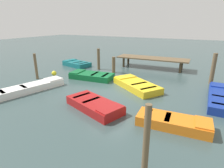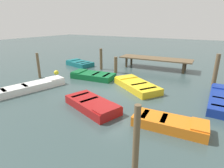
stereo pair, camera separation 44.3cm
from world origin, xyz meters
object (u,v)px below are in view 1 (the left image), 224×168
at_px(rowboat_blue, 222,98).
at_px(rowboat_green, 91,76).
at_px(rowboat_teal, 77,64).
at_px(mooring_piling_far_left, 146,139).
at_px(mooring_piling_far_right, 213,69).
at_px(marker_buoy, 54,73).
at_px(rowboat_yellow, 136,85).
at_px(mooring_piling_center, 99,59).
at_px(dock_segment, 152,59).
at_px(mooring_piling_near_left, 114,65).
at_px(mooring_piling_near_right, 36,66).
at_px(rowboat_orange, 173,122).
at_px(rowboat_red, 95,105).
at_px(rowboat_white, 30,88).

relative_size(rowboat_blue, rowboat_green, 1.21).
bearing_deg(rowboat_teal, mooring_piling_far_left, 149.17).
height_order(mooring_piling_far_right, marker_buoy, mooring_piling_far_right).
xyz_separation_m(rowboat_yellow, mooring_piling_center, (-4.64, 3.06, 0.69)).
xyz_separation_m(rowboat_yellow, marker_buoy, (-6.35, -0.55, 0.07)).
relative_size(dock_segment, marker_buoy, 13.09).
distance_m(mooring_piling_near_left, mooring_piling_near_right, 5.88).
bearing_deg(rowboat_green, rowboat_yellow, 167.31).
xyz_separation_m(mooring_piling_center, mooring_piling_near_right, (-2.52, -4.50, 0.02)).
bearing_deg(marker_buoy, rowboat_yellow, 4.94).
relative_size(rowboat_green, rowboat_orange, 1.13).
distance_m(rowboat_orange, mooring_piling_far_right, 6.93).
bearing_deg(rowboat_green, dock_segment, -125.59).
xyz_separation_m(rowboat_red, mooring_piling_far_right, (4.86, 6.87, 0.81)).
distance_m(dock_segment, mooring_piling_center, 4.78).
bearing_deg(dock_segment, mooring_piling_far_right, -30.06).
xyz_separation_m(rowboat_white, rowboat_green, (1.83, 3.91, 0.00)).
distance_m(dock_segment, rowboat_white, 10.37).
height_order(rowboat_red, mooring_piling_far_left, mooring_piling_far_left).
xyz_separation_m(rowboat_red, mooring_piling_far_left, (3.32, -2.58, 0.79)).
xyz_separation_m(rowboat_white, rowboat_orange, (8.36, -0.10, 0.00)).
relative_size(rowboat_red, mooring_piling_far_right, 1.55).
relative_size(rowboat_yellow, rowboat_orange, 1.25).
distance_m(rowboat_red, mooring_piling_far_left, 4.28).
bearing_deg(mooring_piling_far_left, mooring_piling_near_right, 153.70).
relative_size(dock_segment, rowboat_red, 1.97).
height_order(rowboat_orange, mooring_piling_near_right, mooring_piling_near_right).
bearing_deg(dock_segment, rowboat_green, -122.21).
height_order(rowboat_red, rowboat_green, same).
bearing_deg(rowboat_blue, rowboat_green, 88.24).
bearing_deg(mooring_piling_near_left, rowboat_green, -106.52).
bearing_deg(mooring_piling_near_left, mooring_piling_far_right, 4.03).
bearing_deg(mooring_piling_near_right, marker_buoy, 48.21).
xyz_separation_m(rowboat_teal, rowboat_orange, (10.09, -6.80, -0.00)).
bearing_deg(rowboat_red, mooring_piling_center, 139.22).
distance_m(rowboat_yellow, rowboat_green, 3.67).
distance_m(dock_segment, rowboat_orange, 9.93).
xyz_separation_m(mooring_piling_far_left, mooring_piling_near_right, (-9.75, 4.82, -0.09)).
bearing_deg(rowboat_yellow, rowboat_teal, 9.77).
height_order(rowboat_orange, mooring_piling_near_left, mooring_piling_near_left).
xyz_separation_m(rowboat_yellow, rowboat_white, (-5.47, -3.47, -0.00)).
xyz_separation_m(rowboat_orange, mooring_piling_near_right, (-10.04, 2.13, 0.71)).
bearing_deg(mooring_piling_near_left, rowboat_orange, -46.87).
xyz_separation_m(dock_segment, rowboat_yellow, (0.65, -5.69, -0.63)).
bearing_deg(marker_buoy, mooring_piling_far_right, 19.61).
bearing_deg(mooring_piling_far_right, mooring_piling_near_right, -157.69).
distance_m(mooring_piling_far_left, mooring_piling_near_left, 10.55).
bearing_deg(rowboat_blue, rowboat_teal, 75.66).
height_order(dock_segment, rowboat_red, dock_segment).
bearing_deg(rowboat_yellow, mooring_piling_far_right, -108.48).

